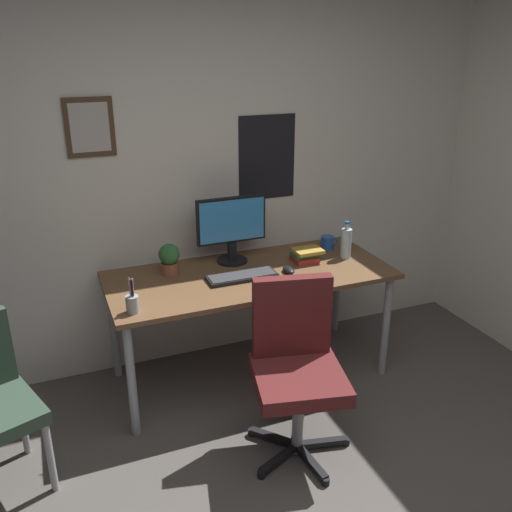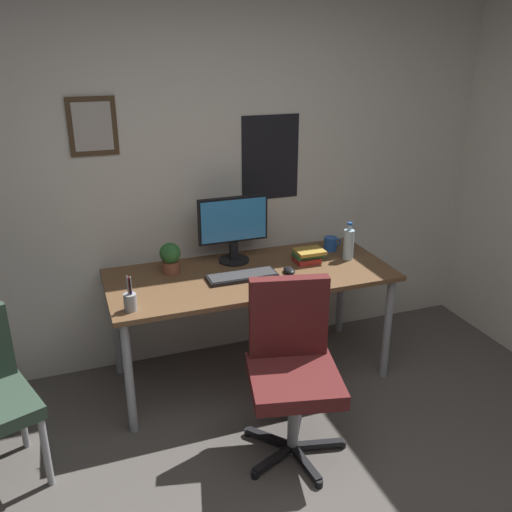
{
  "view_description": "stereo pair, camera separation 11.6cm",
  "coord_description": "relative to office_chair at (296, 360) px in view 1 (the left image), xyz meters",
  "views": [
    {
      "loc": [
        -0.89,
        -1.25,
        2.1
      ],
      "look_at": [
        0.25,
        1.59,
        0.89
      ],
      "focal_mm": 38.71,
      "sensor_mm": 36.0,
      "label": 1
    },
    {
      "loc": [
        -0.79,
        -1.29,
        2.1
      ],
      "look_at": [
        0.25,
        1.59,
        0.89
      ],
      "focal_mm": 38.71,
      "sensor_mm": 36.0,
      "label": 2
    }
  ],
  "objects": [
    {
      "name": "pen_cup",
      "position": [
        -0.75,
        0.45,
        0.26
      ],
      "size": [
        0.07,
        0.07,
        0.2
      ],
      "color": "#9EA0A5",
      "rests_on": "desk"
    },
    {
      "name": "book_stack_left",
      "position": [
        0.43,
        0.75,
        0.26
      ],
      "size": [
        0.19,
        0.15,
        0.09
      ],
      "color": "#B22D28",
      "rests_on": "desk"
    },
    {
      "name": "keyboard",
      "position": [
        -0.06,
        0.65,
        0.22
      ],
      "size": [
        0.43,
        0.15,
        0.03
      ],
      "color": "black",
      "rests_on": "desk"
    },
    {
      "name": "wall_back",
      "position": [
        -0.23,
        1.17,
        0.77
      ],
      "size": [
        4.4,
        0.1,
        2.6
      ],
      "color": "silver",
      "rests_on": "ground_plane"
    },
    {
      "name": "desk",
      "position": [
        0.02,
        0.71,
        0.14
      ],
      "size": [
        1.77,
        0.76,
        0.74
      ],
      "color": "brown",
      "rests_on": "ground_plane"
    },
    {
      "name": "computer_mouse",
      "position": [
        0.24,
        0.62,
        0.23
      ],
      "size": [
        0.06,
        0.11,
        0.04
      ],
      "color": "black",
      "rests_on": "desk"
    },
    {
      "name": "water_bottle",
      "position": [
        0.7,
        0.71,
        0.32
      ],
      "size": [
        0.07,
        0.07,
        0.25
      ],
      "color": "silver",
      "rests_on": "desk"
    },
    {
      "name": "potted_plant",
      "position": [
        -0.45,
        0.89,
        0.32
      ],
      "size": [
        0.13,
        0.13,
        0.19
      ],
      "color": "brown",
      "rests_on": "desk"
    },
    {
      "name": "office_chair",
      "position": [
        0.0,
        0.0,
        0.0
      ],
      "size": [
        0.58,
        0.58,
        0.95
      ],
      "color": "#591E1E",
      "rests_on": "ground_plane"
    },
    {
      "name": "coffee_mug_near",
      "position": [
        0.67,
        0.9,
        0.26
      ],
      "size": [
        0.13,
        0.09,
        0.09
      ],
      "color": "#2659B2",
      "rests_on": "desk"
    },
    {
      "name": "monitor",
      "position": [
        -0.02,
        0.93,
        0.45
      ],
      "size": [
        0.46,
        0.2,
        0.43
      ],
      "color": "black",
      "rests_on": "desk"
    }
  ]
}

